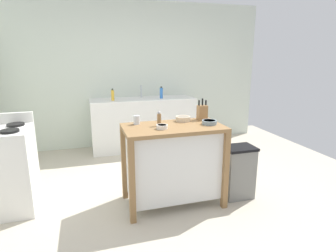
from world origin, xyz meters
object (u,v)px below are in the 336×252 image
at_px(bowl_stoneware_deep, 162,127).
at_px(knife_block, 202,112).
at_px(drinking_cup, 137,120).
at_px(bottle_spray_cleaner, 113,95).
at_px(kitchen_island, 173,161).
at_px(bowl_ceramic_wide, 209,122).
at_px(bottle_dish_soap, 161,93).
at_px(trash_bin, 238,172).
at_px(pepper_grinder, 159,119).
at_px(stove, 4,170).
at_px(sink_faucet, 141,91).
at_px(bowl_ceramic_small, 183,119).

bearing_deg(bowl_stoneware_deep, knife_block, 26.48).
distance_m(drinking_cup, bottle_spray_cleaner, 1.80).
distance_m(kitchen_island, knife_block, 0.68).
height_order(bowl_ceramic_wide, bottle_dish_soap, bottle_dish_soap).
bearing_deg(trash_bin, pepper_grinder, 171.41).
relative_size(pepper_grinder, stove, 0.15).
xyz_separation_m(pepper_grinder, stove, (-1.64, 0.33, -0.53)).
distance_m(pepper_grinder, trash_bin, 1.16).
xyz_separation_m(bowl_stoneware_deep, stove, (-1.64, 0.47, -0.47)).
distance_m(sink_faucet, bottle_spray_cleaner, 0.58).
bearing_deg(bowl_stoneware_deep, bottle_dish_soap, 74.77).
bearing_deg(bowl_ceramic_small, trash_bin, -23.78).
distance_m(kitchen_island, pepper_grinder, 0.50).
distance_m(bowl_ceramic_small, sink_faucet, 2.03).
bearing_deg(knife_block, bowl_ceramic_small, -175.86).
xyz_separation_m(bowl_ceramic_wide, bottle_dish_soap, (0.01, 2.03, 0.07)).
xyz_separation_m(bowl_ceramic_small, bottle_dish_soap, (0.24, 1.80, 0.06)).
bearing_deg(bowl_ceramic_wide, bowl_stoneware_deep, -175.94).
bearing_deg(bottle_dish_soap, bowl_ceramic_small, -97.46).
distance_m(trash_bin, bottle_dish_soap, 2.21).
bearing_deg(bowl_ceramic_wide, knife_block, 85.71).
xyz_separation_m(drinking_cup, stove, (-1.42, 0.19, -0.50)).
relative_size(drinking_cup, sink_faucet, 0.45).
bearing_deg(sink_faucet, bowl_stoneware_deep, -96.13).
height_order(bowl_stoneware_deep, stove, stove).
relative_size(bowl_ceramic_wide, stove, 0.16).
relative_size(bowl_ceramic_small, sink_faucet, 0.77).
relative_size(bowl_stoneware_deep, bowl_ceramic_wide, 0.71).
relative_size(kitchen_island, stove, 1.05).
relative_size(bowl_stoneware_deep, sink_faucet, 0.53).
height_order(bowl_ceramic_small, pepper_grinder, pepper_grinder).
height_order(trash_bin, sink_faucet, sink_faucet).
distance_m(drinking_cup, trash_bin, 1.35).
bearing_deg(bottle_dish_soap, pepper_grinder, -106.11).
distance_m(drinking_cup, bottle_dish_soap, 1.95).
bearing_deg(drinking_cup, bottle_dish_soap, 66.50).
relative_size(knife_block, bowl_stoneware_deep, 2.15).
bearing_deg(knife_block, drinking_cup, -179.41).
xyz_separation_m(kitchen_island, drinking_cup, (-0.37, 0.19, 0.45)).
distance_m(bowl_stoneware_deep, bottle_dish_soap, 2.15).
xyz_separation_m(bowl_ceramic_small, trash_bin, (0.61, -0.27, -0.63)).
distance_m(knife_block, bottle_spray_cleaner, 1.98).
xyz_separation_m(kitchen_island, knife_block, (0.42, 0.20, 0.49)).
distance_m(kitchen_island, stove, 1.83).
relative_size(knife_block, stove, 0.25).
bearing_deg(drinking_cup, kitchen_island, -27.63).
distance_m(trash_bin, sink_faucet, 2.50).
relative_size(bowl_ceramic_wide, drinking_cup, 1.67).
relative_size(sink_faucet, bottle_spray_cleaner, 1.09).
height_order(bottle_dish_soap, stove, bottle_dish_soap).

